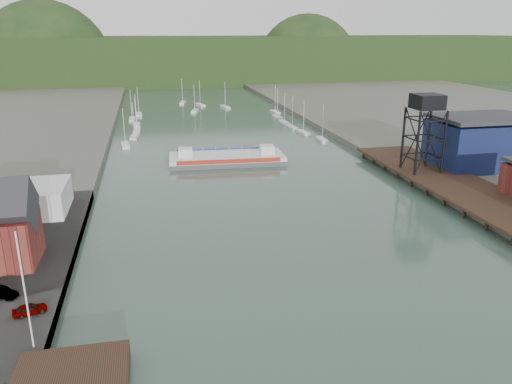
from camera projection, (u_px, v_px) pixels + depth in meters
name	position (u px, v px, depth m)	size (l,w,h in m)	color
ground	(396.00, 380.00, 45.83)	(600.00, 600.00, 0.00)	#293F37
east_pier	(465.00, 189.00, 94.44)	(14.00, 70.00, 2.45)	black
white_shed	(10.00, 200.00, 82.29)	(18.00, 12.00, 4.50)	silver
flagpole	(25.00, 291.00, 46.16)	(0.16, 0.16, 12.00)	silver
lift_tower	(427.00, 107.00, 101.84)	(6.50, 6.50, 16.00)	black
blue_shed	(480.00, 142.00, 109.37)	(20.50, 14.50, 11.30)	#0C0E36
marina_sailboats	(210.00, 120.00, 174.38)	(57.71, 92.65, 0.90)	silver
distant_hills	(172.00, 62.00, 321.78)	(500.00, 120.00, 80.00)	#173116
chain_ferry	(227.00, 158.00, 120.00)	(27.86, 12.47, 3.93)	#4D4E50
car_west_a	(30.00, 309.00, 53.38)	(1.40, 3.48, 1.19)	#999999
car_west_b	(3.00, 293.00, 56.70)	(1.25, 3.58, 1.18)	#999999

